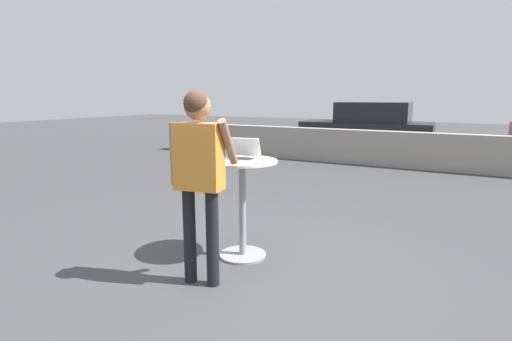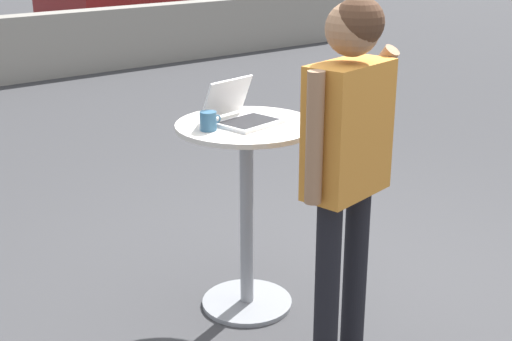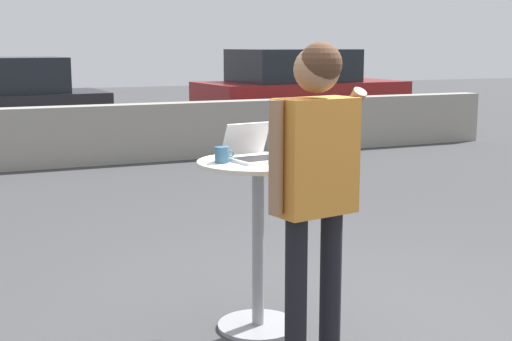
# 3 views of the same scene
# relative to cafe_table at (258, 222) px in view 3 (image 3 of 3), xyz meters

# --- Properties ---
(ground_plane) EXTENTS (50.00, 50.00, 0.00)m
(ground_plane) POSITION_rel_cafe_table_xyz_m (0.42, -0.29, -0.65)
(ground_plane) COLOR #3D3D3F
(pavement_kerb) EXTENTS (13.07, 0.35, 0.83)m
(pavement_kerb) POSITION_rel_cafe_table_xyz_m (0.42, 6.38, -0.23)
(pavement_kerb) COLOR gray
(pavement_kerb) RESTS_ON ground_plane
(cafe_table) EXTENTS (0.71, 0.71, 1.02)m
(cafe_table) POSITION_rel_cafe_table_xyz_m (0.00, 0.00, 0.00)
(cafe_table) COLOR gray
(cafe_table) RESTS_ON ground_plane
(laptop) EXTENTS (0.34, 0.35, 0.21)m
(laptop) POSITION_rel_cafe_table_xyz_m (-0.01, 0.03, 0.41)
(laptop) COLOR silver
(laptop) RESTS_ON cafe_table
(coffee_mug) EXTENTS (0.11, 0.08, 0.09)m
(coffee_mug) POSITION_rel_cafe_table_xyz_m (-0.22, 0.02, 0.41)
(coffee_mug) COLOR #336084
(coffee_mug) RESTS_ON cafe_table
(standing_person) EXTENTS (0.55, 0.42, 1.69)m
(standing_person) POSITION_rel_cafe_table_xyz_m (-0.01, -0.70, 0.42)
(standing_person) COLOR black
(standing_person) RESTS_ON ground_plane
(parked_car_further_down) EXTENTS (4.10, 2.19, 1.59)m
(parked_car_further_down) POSITION_rel_cafe_table_xyz_m (4.76, 8.84, 0.15)
(parked_car_further_down) COLOR maroon
(parked_car_further_down) RESTS_ON ground_plane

